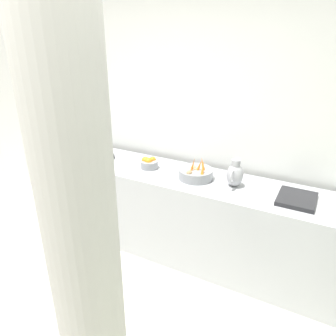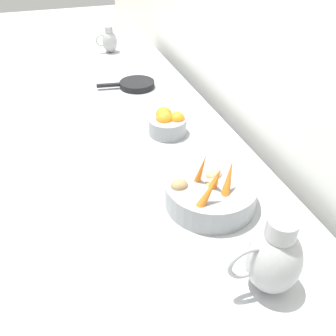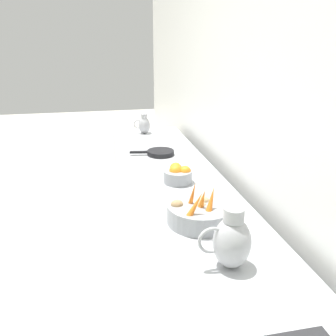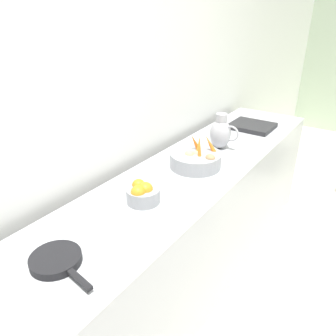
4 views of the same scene
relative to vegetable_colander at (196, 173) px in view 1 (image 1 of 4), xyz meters
The scene contains 9 objects.
tile_wall_left 0.75m from the vegetable_colander, 149.61° to the left, with size 0.10×7.65×3.00m, color white.
prep_counter 0.56m from the vegetable_colander, 91.79° to the right, with size 0.63×3.38×0.89m, color #ADAFB5.
vegetable_colander is the anchor object (origin of this frame).
orange_bowl 0.52m from the vegetable_colander, 91.46° to the right, with size 0.18×0.18×0.12m.
metal_pitcher_tall 0.38m from the vegetable_colander, 92.34° to the left, with size 0.21×0.15×0.25m.
metal_pitcher_short 1.75m from the vegetable_colander, 89.29° to the right, with size 0.15×0.11×0.18m.
counter_sink_basin 0.91m from the vegetable_colander, 89.27° to the left, with size 0.34×0.30×0.04m, color #232326.
skillet_on_counter 1.08m from the vegetable_colander, 90.16° to the right, with size 0.34×0.20×0.03m.
support_column 1.74m from the vegetable_colander, ahead, with size 0.35×0.35×3.00m, color #B2AFA8.
Camera 1 is at (1.05, 1.32, 2.19)m, focal length 34.46 mm.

